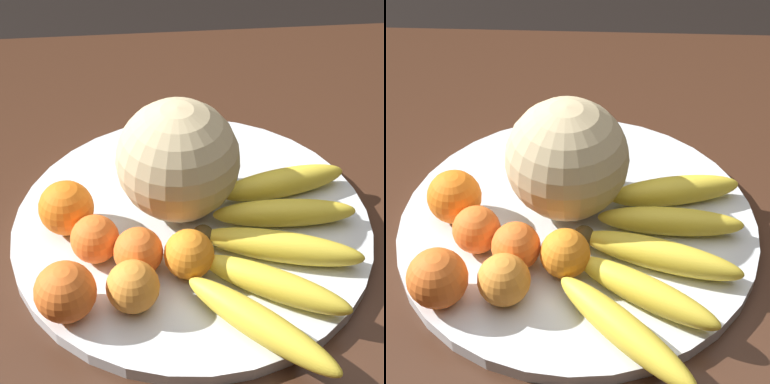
# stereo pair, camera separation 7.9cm
# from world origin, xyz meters

# --- Properties ---
(kitchen_table) EXTENTS (1.53, 1.05, 0.74)m
(kitchen_table) POSITION_xyz_m (0.00, 0.00, 0.65)
(kitchen_table) COLOR #3D2316
(kitchen_table) RESTS_ON ground_plane
(fruit_bowl) EXTENTS (0.46, 0.46, 0.02)m
(fruit_bowl) POSITION_xyz_m (0.01, 0.03, 0.75)
(fruit_bowl) COLOR silver
(fruit_bowl) RESTS_ON kitchen_table
(melon) EXTENTS (0.16, 0.16, 0.16)m
(melon) POSITION_xyz_m (0.02, 0.00, 0.83)
(melon) COLOR #C6B284
(melon) RESTS_ON fruit_bowl
(banana_bunch) EXTENTS (0.24, 0.35, 0.04)m
(banana_bunch) POSITION_xyz_m (-0.09, 0.10, 0.77)
(banana_bunch) COLOR #473819
(banana_bunch) RESTS_ON fruit_bowl
(orange_front_left) EXTENTS (0.06, 0.06, 0.06)m
(orange_front_left) POSITION_xyz_m (0.02, 0.12, 0.78)
(orange_front_left) COLOR orange
(orange_front_left) RESTS_ON fruit_bowl
(orange_front_right) EXTENTS (0.06, 0.06, 0.06)m
(orange_front_right) POSITION_xyz_m (0.08, 0.11, 0.78)
(orange_front_right) COLOR orange
(orange_front_right) RESTS_ON fruit_bowl
(orange_mid_center) EXTENTS (0.06, 0.06, 0.06)m
(orange_mid_center) POSITION_xyz_m (0.09, 0.16, 0.78)
(orange_mid_center) COLOR orange
(orange_mid_center) RESTS_ON fruit_bowl
(orange_back_left) EXTENTS (0.07, 0.07, 0.07)m
(orange_back_left) POSITION_xyz_m (0.16, 0.16, 0.79)
(orange_back_left) COLOR orange
(orange_back_left) RESTS_ON fruit_bowl
(orange_back_right) EXTENTS (0.07, 0.07, 0.07)m
(orange_back_right) POSITION_xyz_m (0.17, 0.03, 0.79)
(orange_back_right) COLOR orange
(orange_back_right) RESTS_ON fruit_bowl
(orange_top_small) EXTENTS (0.06, 0.06, 0.06)m
(orange_top_small) POSITION_xyz_m (0.13, 0.08, 0.78)
(orange_top_small) COLOR orange
(orange_top_small) RESTS_ON fruit_bowl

